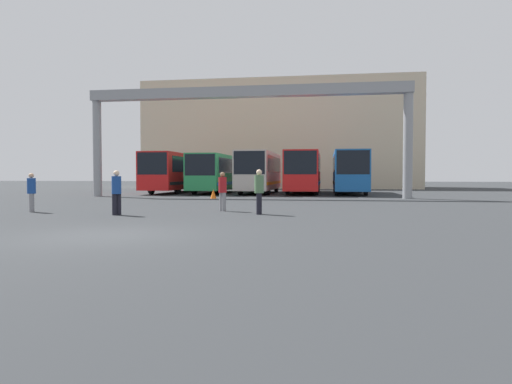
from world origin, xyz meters
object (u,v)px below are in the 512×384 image
(bus_slot_0, at_px, (178,171))
(traffic_cone, at_px, (213,194))
(pedestrian_mid_left, at_px, (117,191))
(pedestrian_near_left, at_px, (259,191))
(bus_slot_1, at_px, (217,172))
(bus_slot_2, at_px, (260,170))
(bus_slot_3, at_px, (304,170))
(bus_slot_4, at_px, (349,170))
(pedestrian_far_center, at_px, (32,191))
(pedestrian_mid_right, at_px, (223,190))

(bus_slot_0, bearing_deg, traffic_cone, -59.71)
(pedestrian_mid_left, relative_size, traffic_cone, 2.81)
(pedestrian_mid_left, bearing_deg, pedestrian_near_left, -32.49)
(bus_slot_1, distance_m, bus_slot_2, 3.66)
(bus_slot_3, xyz_separation_m, pedestrian_near_left, (-0.73, -21.03, -1.01))
(pedestrian_mid_left, distance_m, pedestrian_near_left, 5.39)
(bus_slot_1, xyz_separation_m, traffic_cone, (1.95, -8.86, -1.52))
(bus_slot_2, height_order, bus_slot_4, bus_slot_2)
(bus_slot_0, distance_m, pedestrian_mid_left, 22.58)
(bus_slot_4, bearing_deg, pedestrian_near_left, -102.26)
(pedestrian_mid_left, bearing_deg, bus_slot_4, 20.97)
(bus_slot_2, height_order, pedestrian_far_center, bus_slot_2)
(pedestrian_mid_right, height_order, traffic_cone, pedestrian_mid_right)
(bus_slot_1, relative_size, pedestrian_mid_left, 6.11)
(bus_slot_2, height_order, pedestrian_mid_left, bus_slot_2)
(bus_slot_2, height_order, pedestrian_mid_right, bus_slot_2)
(bus_slot_0, relative_size, pedestrian_near_left, 6.82)
(bus_slot_0, relative_size, bus_slot_1, 1.14)
(bus_slot_1, bearing_deg, pedestrian_near_left, -71.88)
(bus_slot_1, xyz_separation_m, pedestrian_mid_left, (1.32, -21.27, -0.92))
(bus_slot_2, bearing_deg, bus_slot_3, 12.06)
(bus_slot_0, xyz_separation_m, pedestrian_far_center, (0.89, -21.19, -1.06))
(pedestrian_far_center, height_order, traffic_cone, pedestrian_far_center)
(pedestrian_near_left, bearing_deg, pedestrian_far_center, -87.67)
(traffic_cone, bearing_deg, pedestrian_far_center, -112.14)
(bus_slot_0, bearing_deg, bus_slot_1, -11.35)
(pedestrian_mid_left, bearing_deg, pedestrian_mid_right, -9.54)
(pedestrian_near_left, bearing_deg, bus_slot_3, 178.38)
(bus_slot_3, bearing_deg, bus_slot_1, -172.99)
(bus_slot_0, xyz_separation_m, bus_slot_2, (7.32, -0.62, 0.02))
(pedestrian_near_left, bearing_deg, bus_slot_2, -171.40)
(bus_slot_2, bearing_deg, pedestrian_far_center, -107.35)
(pedestrian_mid_left, bearing_deg, traffic_cone, 42.41)
(bus_slot_3, height_order, pedestrian_far_center, bus_slot_3)
(bus_slot_1, distance_m, pedestrian_mid_right, 19.42)
(bus_slot_1, distance_m, pedestrian_mid_left, 21.33)
(bus_slot_1, distance_m, bus_slot_3, 7.37)
(bus_slot_4, distance_m, traffic_cone, 12.80)
(bus_slot_4, relative_size, pedestrian_near_left, 6.04)
(pedestrian_far_center, bearing_deg, bus_slot_0, 156.16)
(bus_slot_1, xyz_separation_m, bus_slot_3, (7.32, 0.90, 0.11))
(bus_slot_0, xyz_separation_m, traffic_cone, (5.61, -9.60, -1.60))
(pedestrian_mid_left, relative_size, pedestrian_mid_right, 1.03)
(bus_slot_1, height_order, pedestrian_mid_right, bus_slot_1)
(bus_slot_0, distance_m, bus_slot_1, 3.73)
(bus_slot_3, distance_m, bus_slot_4, 3.75)
(pedestrian_mid_left, bearing_deg, bus_slot_0, 58.07)
(pedestrian_far_center, relative_size, traffic_cone, 2.65)
(bus_slot_1, height_order, bus_slot_4, bus_slot_4)
(bus_slot_0, relative_size, pedestrian_far_center, 7.39)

